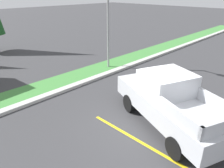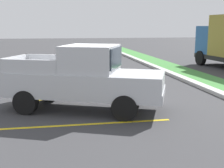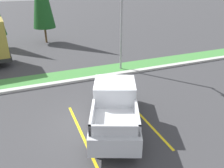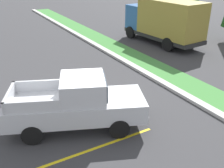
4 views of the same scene
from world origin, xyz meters
The scene contains 7 objects.
ground_plane centered at (0.00, 0.00, 0.00)m, with size 120.00×120.00×0.00m, color #38383A.
parking_line_near centered at (-1.12, -0.53, 0.00)m, with size 0.12×4.80×0.01m, color yellow.
parking_line_far centered at (1.98, -0.53, 0.00)m, with size 0.12×4.80×0.01m, color yellow.
curb_strip centered at (0.00, 5.00, 0.07)m, with size 56.00×0.40×0.15m, color #B2B2AD.
grass_median centered at (0.00, 6.10, 0.03)m, with size 56.00×1.80×0.06m, color #42843D.
pickup_truck_main centered at (0.45, -0.48, 1.04)m, with size 3.74×5.54×2.10m.
street_light centered at (3.56, 5.73, 3.54)m, with size 0.24×1.49×6.01m.
Camera 3 is at (-2.99, -8.76, 6.32)m, focal length 37.69 mm.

